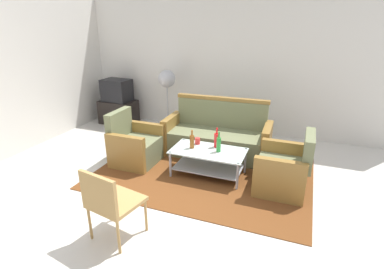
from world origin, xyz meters
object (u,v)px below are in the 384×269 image
object	(u,v)px
cup	(197,141)
wicker_chair	(109,200)
couch	(217,137)
coffee_table	(208,159)
pedestal_fan	(167,82)
armchair_left	(135,146)
tv_stand	(119,112)
bottle_red	(217,140)
armchair_right	(284,171)
bottle_green	(219,144)
television	(117,90)
bottle_brown	(192,141)

from	to	relation	value
cup	wicker_chair	xyz separation A→B (m)	(-0.26, -1.92, 0.03)
couch	coffee_table	distance (m)	0.80
pedestal_fan	wicker_chair	distance (m)	3.61
armchair_left	tv_stand	distance (m)	2.18
bottle_red	tv_stand	distance (m)	3.15
armchair_right	coffee_table	size ratio (longest dim) A/B	0.77
bottle_green	pedestal_fan	xyz separation A→B (m)	(-1.62, 1.68, 0.49)
coffee_table	tv_stand	world-z (taller)	tv_stand
couch	wicker_chair	bearing A→B (deg)	79.03
armchair_left	armchair_right	world-z (taller)	same
couch	television	distance (m)	2.77
pedestal_fan	television	bearing A→B (deg)	-177.77
armchair_left	bottle_green	size ratio (longest dim) A/B	2.75
television	coffee_table	bearing A→B (deg)	152.12
bottle_red	pedestal_fan	world-z (taller)	pedestal_fan
tv_stand	pedestal_fan	xyz separation A→B (m)	(1.22, 0.05, 0.75)
armchair_right	television	bearing A→B (deg)	66.24
bottle_green	couch	bearing A→B (deg)	107.39
coffee_table	bottle_red	xyz separation A→B (m)	(0.07, 0.17, 0.26)
bottle_red	pedestal_fan	xyz separation A→B (m)	(-1.55, 1.53, 0.49)
armchair_right	couch	bearing A→B (deg)	55.76
bottle_green	bottle_brown	world-z (taller)	bottle_green
armchair_left	bottle_red	distance (m)	1.37
armchair_left	bottle_brown	bearing A→B (deg)	89.97
couch	bottle_green	distance (m)	0.85
armchair_left	bottle_green	world-z (taller)	armchair_left
armchair_left	pedestal_fan	bearing A→B (deg)	-173.14
armchair_right	coffee_table	bearing A→B (deg)	89.05
bottle_brown	tv_stand	xyz separation A→B (m)	(-2.43, 1.65, -0.26)
bottle_green	tv_stand	xyz separation A→B (m)	(-2.84, 1.63, -0.27)
armchair_left	wicker_chair	bearing A→B (deg)	23.78
bottle_green	pedestal_fan	bearing A→B (deg)	133.97
bottle_brown	cup	xyz separation A→B (m)	(0.02, 0.18, -0.06)
bottle_green	television	bearing A→B (deg)	150.09
armchair_right	bottle_green	size ratio (longest dim) A/B	2.75
bottle_green	television	distance (m)	3.29
armchair_right	coffee_table	xyz separation A→B (m)	(-1.10, 0.02, -0.02)
couch	tv_stand	size ratio (longest dim) A/B	2.28
bottle_brown	television	world-z (taller)	television
television	pedestal_fan	xyz separation A→B (m)	(1.22, 0.05, 0.25)
bottle_green	bottle_brown	bearing A→B (deg)	-178.19
tv_stand	pedestal_fan	bearing A→B (deg)	2.35
couch	bottle_brown	distance (m)	0.84
armchair_left	television	xyz separation A→B (m)	(-1.42, 1.65, 0.47)
couch	bottle_brown	xyz separation A→B (m)	(-0.17, -0.79, 0.20)
coffee_table	bottle_green	bearing A→B (deg)	4.64
pedestal_fan	armchair_right	bearing A→B (deg)	-33.64
armchair_left	bottle_green	xyz separation A→B (m)	(1.42, 0.01, 0.24)
tv_stand	bottle_red	bearing A→B (deg)	-28.08
couch	armchair_right	size ratio (longest dim) A/B	2.14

